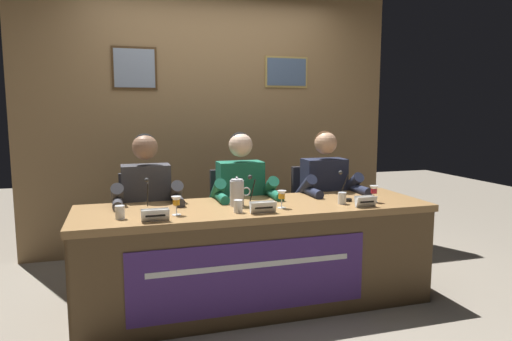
# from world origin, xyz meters

# --- Properties ---
(ground_plane) EXTENTS (12.00, 12.00, 0.00)m
(ground_plane) POSITION_xyz_m (0.00, 0.00, 0.00)
(ground_plane) COLOR gray
(wall_back_panelled) EXTENTS (3.72, 0.14, 2.60)m
(wall_back_panelled) POSITION_xyz_m (-0.00, 1.50, 1.30)
(wall_back_panelled) COLOR #937047
(wall_back_panelled) RESTS_ON ground_plane
(conference_table) EXTENTS (2.52, 0.76, 0.73)m
(conference_table) POSITION_xyz_m (-0.00, -0.10, 0.49)
(conference_table) COLOR olive
(conference_table) RESTS_ON ground_plane
(chair_left) EXTENTS (0.44, 0.45, 0.91)m
(chair_left) POSITION_xyz_m (-0.74, 0.56, 0.44)
(chair_left) COLOR black
(chair_left) RESTS_ON ground_plane
(panelist_left) EXTENTS (0.51, 0.48, 1.23)m
(panelist_left) POSITION_xyz_m (-0.74, 0.36, 0.72)
(panelist_left) COLOR black
(panelist_left) RESTS_ON ground_plane
(nameplate_left) EXTENTS (0.17, 0.06, 0.08)m
(nameplate_left) POSITION_xyz_m (-0.73, -0.29, 0.77)
(nameplate_left) COLOR white
(nameplate_left) RESTS_ON conference_table
(juice_glass_left) EXTENTS (0.06, 0.06, 0.12)m
(juice_glass_left) POSITION_xyz_m (-0.59, -0.15, 0.82)
(juice_glass_left) COLOR white
(juice_glass_left) RESTS_ON conference_table
(water_cup_left) EXTENTS (0.06, 0.06, 0.08)m
(water_cup_left) POSITION_xyz_m (-0.94, -0.16, 0.77)
(water_cup_left) COLOR silver
(water_cup_left) RESTS_ON conference_table
(microphone_left) EXTENTS (0.06, 0.17, 0.22)m
(microphone_left) POSITION_xyz_m (-0.75, 0.01, 0.81)
(microphone_left) COLOR black
(microphone_left) RESTS_ON conference_table
(chair_center) EXTENTS (0.44, 0.45, 0.91)m
(chair_center) POSITION_xyz_m (0.00, 0.56, 0.44)
(chair_center) COLOR black
(chair_center) RESTS_ON ground_plane
(panelist_center) EXTENTS (0.51, 0.48, 1.23)m
(panelist_center) POSITION_xyz_m (0.00, 0.36, 0.72)
(panelist_center) COLOR black
(panelist_center) RESTS_ON ground_plane
(nameplate_center) EXTENTS (0.17, 0.06, 0.08)m
(nameplate_center) POSITION_xyz_m (-0.03, -0.26, 0.77)
(nameplate_center) COLOR white
(nameplate_center) RESTS_ON conference_table
(juice_glass_center) EXTENTS (0.06, 0.06, 0.12)m
(juice_glass_center) POSITION_xyz_m (0.14, -0.15, 0.82)
(juice_glass_center) COLOR white
(juice_glass_center) RESTS_ON conference_table
(water_cup_center) EXTENTS (0.06, 0.06, 0.08)m
(water_cup_center) POSITION_xyz_m (-0.18, -0.20, 0.77)
(water_cup_center) COLOR silver
(water_cup_center) RESTS_ON conference_table
(microphone_center) EXTENTS (0.06, 0.17, 0.22)m
(microphone_center) POSITION_xyz_m (-0.03, -0.05, 0.81)
(microphone_center) COLOR black
(microphone_center) RESTS_ON conference_table
(chair_right) EXTENTS (0.44, 0.45, 0.91)m
(chair_right) POSITION_xyz_m (0.74, 0.56, 0.44)
(chair_right) COLOR black
(chair_right) RESTS_ON ground_plane
(panelist_right) EXTENTS (0.51, 0.48, 1.23)m
(panelist_right) POSITION_xyz_m (0.74, 0.36, 0.72)
(panelist_right) COLOR black
(panelist_right) RESTS_ON ground_plane
(nameplate_right) EXTENTS (0.15, 0.06, 0.08)m
(nameplate_right) POSITION_xyz_m (0.72, -0.29, 0.77)
(nameplate_right) COLOR white
(nameplate_right) RESTS_ON conference_table
(juice_glass_right) EXTENTS (0.06, 0.06, 0.12)m
(juice_glass_right) POSITION_xyz_m (0.86, -0.15, 0.82)
(juice_glass_right) COLOR white
(juice_glass_right) RESTS_ON conference_table
(water_cup_right) EXTENTS (0.06, 0.06, 0.08)m
(water_cup_right) POSITION_xyz_m (0.61, -0.14, 0.77)
(water_cup_right) COLOR silver
(water_cup_right) RESTS_ON conference_table
(microphone_right) EXTENTS (0.06, 0.17, 0.22)m
(microphone_right) POSITION_xyz_m (0.70, -0.03, 0.81)
(microphone_right) COLOR black
(microphone_right) RESTS_ON conference_table
(water_pitcher_central) EXTENTS (0.15, 0.10, 0.21)m
(water_pitcher_central) POSITION_xyz_m (-0.14, 0.01, 0.83)
(water_pitcher_central) COLOR silver
(water_pitcher_central) RESTS_ON conference_table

